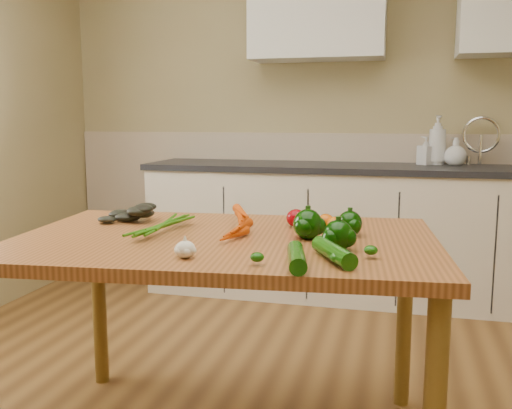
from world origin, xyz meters
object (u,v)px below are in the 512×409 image
object	(u,v)px
soap_bottle_c	(456,152)
zucchini_a	(334,252)
pepper_a	(308,224)
soap_bottle_b	(426,151)
tomato_b	(326,222)
table	(225,261)
zucchini_b	(297,257)
leafy_greens	(127,209)
soap_bottle_a	(437,140)
tomato_c	(335,224)
pepper_c	(338,235)
garlic_bulb	(185,249)
pepper_b	(350,224)
tomato_a	(296,218)
carrot_bunch	(215,223)

from	to	relation	value
soap_bottle_c	zucchini_a	bearing A→B (deg)	-37.48
soap_bottle_c	pepper_a	bearing A→B (deg)	-42.47
soap_bottle_b	tomato_b	size ratio (longest dim) A/B	2.93
soap_bottle_c	tomato_b	xyz separation A→B (m)	(-0.61, -1.83, -0.17)
table	zucchini_b	size ratio (longest dim) A/B	6.95
leafy_greens	zucchini_b	bearing A→B (deg)	-33.12
table	soap_bottle_a	bearing A→B (deg)	62.97
tomato_c	zucchini_b	distance (m)	0.52
soap_bottle_c	leafy_greens	world-z (taller)	soap_bottle_c
soap_bottle_b	pepper_c	size ratio (longest dim) A/B	1.96
pepper_a	tomato_c	size ratio (longest dim) A/B	1.62
garlic_bulb	pepper_b	size ratio (longest dim) A/B	0.70
pepper_b	tomato_a	xyz separation A→B (m)	(-0.22, 0.12, -0.01)
table	tomato_c	bearing A→B (deg)	19.81
carrot_bunch	garlic_bulb	xyz separation A→B (m)	(0.03, -0.37, -0.01)
soap_bottle_b	carrot_bunch	xyz separation A→B (m)	(-0.80, -2.02, -0.16)
zucchini_b	garlic_bulb	bearing A→B (deg)	178.50
carrot_bunch	tomato_a	world-z (taller)	carrot_bunch
tomato_c	leafy_greens	bearing A→B (deg)	179.80
pepper_b	tomato_b	bearing A→B (deg)	135.08
carrot_bunch	leafy_greens	distance (m)	0.44
pepper_c	table	bearing A→B (deg)	164.79
tomato_c	tomato_b	bearing A→B (deg)	132.13
garlic_bulb	tomato_a	distance (m)	0.62
garlic_bulb	tomato_c	distance (m)	0.64
pepper_c	tomato_b	xyz separation A→B (m)	(-0.08, 0.33, -0.02)
carrot_bunch	tomato_b	distance (m)	0.42
table	pepper_b	size ratio (longest dim) A/B	17.60
carrot_bunch	pepper_a	distance (m)	0.34
pepper_a	zucchini_b	xyz separation A→B (m)	(0.03, -0.37, -0.03)
table	pepper_b	bearing A→B (deg)	10.54
tomato_a	pepper_a	bearing A→B (deg)	-69.08
soap_bottle_a	soap_bottle_c	world-z (taller)	soap_bottle_a
soap_bottle_b	soap_bottle_c	bearing A→B (deg)	128.51
carrot_bunch	pepper_a	world-z (taller)	pepper_a
tomato_c	tomato_a	bearing A→B (deg)	157.65
soap_bottle_a	garlic_bulb	size ratio (longest dim) A/B	5.26
garlic_bulb	zucchini_b	xyz separation A→B (m)	(0.34, -0.01, -0.00)
soap_bottle_a	zucchini_a	distance (m)	2.39
soap_bottle_c	zucchini_a	world-z (taller)	soap_bottle_c
tomato_a	soap_bottle_b	bearing A→B (deg)	73.45
pepper_c	zucchini_a	size ratio (longest dim) A/B	0.40
carrot_bunch	pepper_b	bearing A→B (deg)	4.09
tomato_b	zucchini_b	world-z (taller)	tomato_b
tomato_a	zucchini_a	world-z (taller)	tomato_a
zucchini_b	tomato_b	bearing A→B (deg)	88.92
table	tomato_c	xyz separation A→B (m)	(0.37, 0.18, 0.12)
soap_bottle_a	tomato_a	distance (m)	1.96
pepper_b	tomato_b	xyz separation A→B (m)	(-0.10, 0.10, -0.01)
carrot_bunch	leafy_greens	world-z (taller)	leafy_greens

